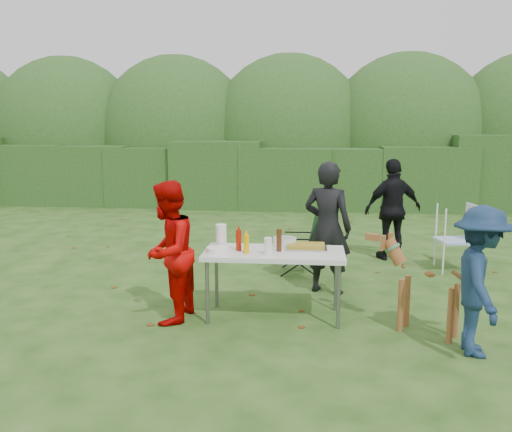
# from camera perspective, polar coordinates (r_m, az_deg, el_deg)

# --- Properties ---
(ground) EXTENTS (80.00, 80.00, 0.00)m
(ground) POSITION_cam_1_polar(r_m,az_deg,el_deg) (6.00, -0.54, -10.69)
(ground) COLOR #1E4211
(hedge_row) EXTENTS (22.00, 1.40, 1.70)m
(hedge_row) POSITION_cam_1_polar(r_m,az_deg,el_deg) (13.66, 3.14, 4.51)
(hedge_row) COLOR #23471C
(hedge_row) RESTS_ON ground
(shrub_backdrop) EXTENTS (20.00, 2.60, 3.20)m
(shrub_backdrop) POSITION_cam_1_polar(r_m,az_deg,el_deg) (15.20, 3.45, 7.87)
(shrub_backdrop) COLOR #3D6628
(shrub_backdrop) RESTS_ON ground
(folding_table) EXTENTS (1.50, 0.70, 0.74)m
(folding_table) POSITION_cam_1_polar(r_m,az_deg,el_deg) (5.83, 1.92, -4.23)
(folding_table) COLOR silver
(folding_table) RESTS_ON ground
(person_cook) EXTENTS (0.70, 0.58, 1.65)m
(person_cook) POSITION_cam_1_polar(r_m,az_deg,el_deg) (6.72, 7.54, -1.24)
(person_cook) COLOR black
(person_cook) RESTS_ON ground
(person_red_jacket) EXTENTS (0.66, 0.80, 1.51)m
(person_red_jacket) POSITION_cam_1_polar(r_m,az_deg,el_deg) (5.78, -9.25, -3.78)
(person_red_jacket) COLOR #B80402
(person_red_jacket) RESTS_ON ground
(person_black_puffy) EXTENTS (0.99, 0.66, 1.56)m
(person_black_puffy) POSITION_cam_1_polar(r_m,az_deg,el_deg) (8.60, 14.22, 0.68)
(person_black_puffy) COLOR black
(person_black_puffy) RESTS_ON ground
(child) EXTENTS (0.58, 0.93, 1.38)m
(child) POSITION_cam_1_polar(r_m,az_deg,el_deg) (5.31, 22.52, -6.36)
(child) COLOR #152A48
(child) RESTS_ON ground
(dog) EXTENTS (1.06, 0.85, 0.94)m
(dog) POSITION_cam_1_polar(r_m,az_deg,el_deg) (5.68, 17.74, -7.31)
(dog) COLOR brown
(dog) RESTS_ON ground
(camping_chair) EXTENTS (0.55, 0.55, 0.86)m
(camping_chair) POSITION_cam_1_polar(r_m,az_deg,el_deg) (7.64, 4.65, -2.87)
(camping_chair) COLOR #113516
(camping_chair) RESTS_ON ground
(lawn_chair) EXTENTS (0.66, 0.66, 0.96)m
(lawn_chair) POSITION_cam_1_polar(r_m,az_deg,el_deg) (8.26, 20.42, -2.15)
(lawn_chair) COLOR #4270BC
(lawn_chair) RESTS_ON ground
(food_tray) EXTENTS (0.45, 0.30, 0.02)m
(food_tray) POSITION_cam_1_polar(r_m,az_deg,el_deg) (5.93, 5.29, -3.39)
(food_tray) COLOR #B7B7BA
(food_tray) RESTS_ON folding_table
(focaccia_bread) EXTENTS (0.40, 0.26, 0.04)m
(focaccia_bread) POSITION_cam_1_polar(r_m,az_deg,el_deg) (5.92, 5.30, -3.13)
(focaccia_bread) COLOR olive
(focaccia_bread) RESTS_ON food_tray
(mustard_bottle) EXTENTS (0.06, 0.06, 0.20)m
(mustard_bottle) POSITION_cam_1_polar(r_m,az_deg,el_deg) (5.69, -1.03, -2.99)
(mustard_bottle) COLOR #E5AB00
(mustard_bottle) RESTS_ON folding_table
(ketchup_bottle) EXTENTS (0.06, 0.06, 0.22)m
(ketchup_bottle) POSITION_cam_1_polar(r_m,az_deg,el_deg) (5.82, -1.83, -2.59)
(ketchup_bottle) COLOR #971505
(ketchup_bottle) RESTS_ON folding_table
(beer_bottle) EXTENTS (0.06, 0.06, 0.24)m
(beer_bottle) POSITION_cam_1_polar(r_m,az_deg,el_deg) (5.79, 2.44, -2.57)
(beer_bottle) COLOR #47230F
(beer_bottle) RESTS_ON folding_table
(paper_towel_roll) EXTENTS (0.12, 0.12, 0.26)m
(paper_towel_roll) POSITION_cam_1_polar(r_m,az_deg,el_deg) (5.96, -3.70, -2.12)
(paper_towel_roll) COLOR white
(paper_towel_roll) RESTS_ON folding_table
(cup_stack) EXTENTS (0.08, 0.08, 0.18)m
(cup_stack) POSITION_cam_1_polar(r_m,az_deg,el_deg) (5.64, 1.28, -3.20)
(cup_stack) COLOR white
(cup_stack) RESTS_ON folding_table
(pasta_bowl) EXTENTS (0.26, 0.26, 0.10)m
(pasta_bowl) POSITION_cam_1_polar(r_m,az_deg,el_deg) (6.03, 3.04, -2.75)
(pasta_bowl) COLOR silver
(pasta_bowl) RESTS_ON folding_table
(plate_stack) EXTENTS (0.24, 0.24, 0.05)m
(plate_stack) POSITION_cam_1_polar(r_m,az_deg,el_deg) (5.79, -4.06, -3.54)
(plate_stack) COLOR white
(plate_stack) RESTS_ON folding_table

